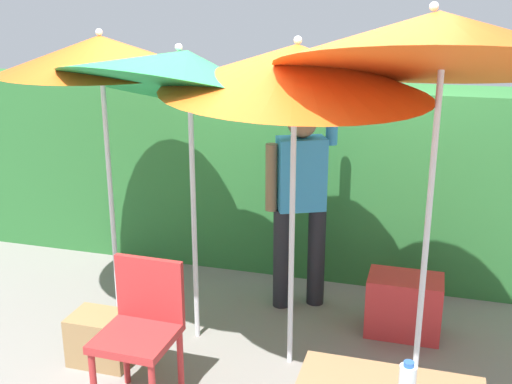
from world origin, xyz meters
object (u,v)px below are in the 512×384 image
Objects in this scene: umbrella_navy at (184,72)px; person_vendor at (301,194)px; crate_cardboard at (102,338)px; cooler_box at (404,305)px; umbrella_rainbow at (101,54)px; umbrella_orange at (296,69)px; chair_plastic at (141,325)px; umbrella_yellow at (438,40)px.

umbrella_navy is 1.36m from person_vendor.
crate_cardboard is (-0.46, -0.50, -1.75)m from umbrella_navy.
umbrella_navy reaches higher than crate_cardboard.
umbrella_rainbow is at bearing -171.54° from cooler_box.
umbrella_rainbow reaches higher than crate_cardboard.
umbrella_rainbow is at bearing -157.38° from person_vendor.
umbrella_rainbow reaches higher than person_vendor.
umbrella_orange reaches higher than umbrella_rainbow.
umbrella_rainbow is at bearing 109.15° from crate_cardboard.
person_vendor is 4.56× the size of crate_cardboard.
chair_plastic reaches higher than crate_cardboard.
cooler_box is at bearing 40.42° from chair_plastic.
person_vendor is 1.12m from cooler_box.
umbrella_navy is 2.30m from cooler_box.
chair_plastic is (0.68, -0.94, -1.49)m from umbrella_rainbow.
crate_cardboard is (-1.94, -0.96, -0.05)m from cooler_box.
cooler_box is at bearing 40.48° from umbrella_orange.
umbrella_yellow is 1.81m from person_vendor.
person_vendor reaches higher than cooler_box.
umbrella_navy is 1.62m from chair_plastic.
umbrella_rainbow is 5.29× the size of crate_cardboard.
umbrella_rainbow is 1.79m from person_vendor.
person_vendor is 1.67m from chair_plastic.
umbrella_orange is 2.46× the size of chair_plastic.
chair_plastic is at bearing -113.23° from person_vendor.
chair_plastic is at bearing -139.65° from umbrella_orange.
chair_plastic is (-1.56, -0.53, -1.65)m from umbrella_yellow.
person_vendor is at bearing 134.04° from umbrella_yellow.
cooler_box is at bearing 8.46° from umbrella_rainbow.
person_vendor reaches higher than chair_plastic.
umbrella_orange is 1.98m from cooler_box.
cooler_box is at bearing 17.16° from umbrella_navy.
umbrella_rainbow is 0.87× the size of umbrella_yellow.
umbrella_navy reaches higher than person_vendor.
crate_cardboard is at bearing -132.52° from umbrella_navy.
person_vendor is at bearing 46.91° from umbrella_navy.
umbrella_orange is 0.87× the size of umbrella_yellow.
chair_plastic is (-0.77, -0.65, -1.47)m from umbrella_orange.
crate_cardboard is at bearing 146.94° from chair_plastic.
person_vendor is 2.11× the size of chair_plastic.
umbrella_rainbow is at bearing 126.10° from chair_plastic.
umbrella_rainbow is 1.95m from crate_cardboard.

